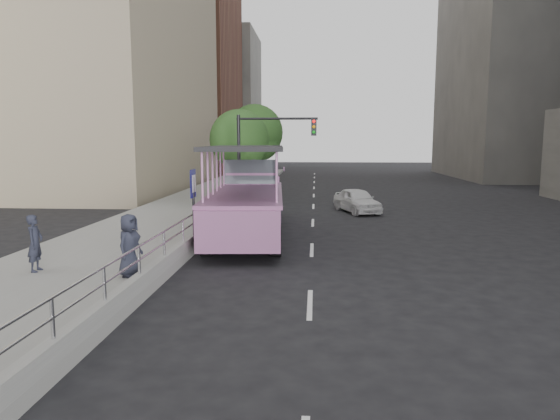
{
  "coord_description": "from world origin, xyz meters",
  "views": [
    {
      "loc": [
        1.1,
        -13.46,
        3.84
      ],
      "look_at": [
        -0.02,
        2.35,
        1.65
      ],
      "focal_mm": 32.0,
      "sensor_mm": 36.0,
      "label": 1
    }
  ],
  "objects_px": {
    "parking_sign": "(194,202)",
    "street_tree_far": "(256,135)",
    "duck_boat": "(248,201)",
    "traffic_signal": "(262,148)",
    "street_tree_near": "(241,142)",
    "pedestrian_far": "(129,245)",
    "pedestrian_near": "(35,243)",
    "car": "(357,200)"
  },
  "relations": [
    {
      "from": "parking_sign",
      "to": "street_tree_far",
      "type": "height_order",
      "value": "street_tree_far"
    },
    {
      "from": "duck_boat",
      "to": "parking_sign",
      "type": "bearing_deg",
      "value": -108.07
    },
    {
      "from": "traffic_signal",
      "to": "street_tree_near",
      "type": "relative_size",
      "value": 0.91
    },
    {
      "from": "traffic_signal",
      "to": "pedestrian_far",
      "type": "bearing_deg",
      "value": -98.71
    },
    {
      "from": "parking_sign",
      "to": "traffic_signal",
      "type": "height_order",
      "value": "traffic_signal"
    },
    {
      "from": "pedestrian_near",
      "to": "street_tree_near",
      "type": "xyz_separation_m",
      "value": [
        3.22,
        16.54,
        2.73
      ]
    },
    {
      "from": "street_tree_far",
      "to": "street_tree_near",
      "type": "bearing_deg",
      "value": -91.91
    },
    {
      "from": "car",
      "to": "pedestrian_near",
      "type": "height_order",
      "value": "pedestrian_near"
    },
    {
      "from": "pedestrian_near",
      "to": "street_tree_far",
      "type": "xyz_separation_m",
      "value": [
        3.42,
        22.54,
        3.22
      ]
    },
    {
      "from": "duck_boat",
      "to": "pedestrian_near",
      "type": "height_order",
      "value": "duck_boat"
    },
    {
      "from": "car",
      "to": "pedestrian_far",
      "type": "relative_size",
      "value": 2.31
    },
    {
      "from": "pedestrian_far",
      "to": "traffic_signal",
      "type": "distance_m",
      "value": 13.78
    },
    {
      "from": "duck_boat",
      "to": "traffic_signal",
      "type": "distance_m",
      "value": 5.86
    },
    {
      "from": "pedestrian_near",
      "to": "parking_sign",
      "type": "xyz_separation_m",
      "value": [
        3.52,
        3.62,
        0.73
      ]
    },
    {
      "from": "duck_boat",
      "to": "parking_sign",
      "type": "distance_m",
      "value": 4.28
    },
    {
      "from": "car",
      "to": "traffic_signal",
      "type": "xyz_separation_m",
      "value": [
        -5.08,
        -1.23,
        2.84
      ]
    },
    {
      "from": "street_tree_far",
      "to": "car",
      "type": "bearing_deg",
      "value": -51.68
    },
    {
      "from": "pedestrian_far",
      "to": "street_tree_near",
      "type": "bearing_deg",
      "value": 13.78
    },
    {
      "from": "duck_boat",
      "to": "street_tree_near",
      "type": "relative_size",
      "value": 1.96
    },
    {
      "from": "pedestrian_far",
      "to": "street_tree_near",
      "type": "xyz_separation_m",
      "value": [
        0.46,
        16.85,
        2.69
      ]
    },
    {
      "from": "duck_boat",
      "to": "traffic_signal",
      "type": "height_order",
      "value": "traffic_signal"
    },
    {
      "from": "car",
      "to": "street_tree_near",
      "type": "relative_size",
      "value": 0.67
    },
    {
      "from": "duck_boat",
      "to": "street_tree_near",
      "type": "height_order",
      "value": "street_tree_near"
    },
    {
      "from": "car",
      "to": "duck_boat",
      "type": "bearing_deg",
      "value": -146.32
    },
    {
      "from": "traffic_signal",
      "to": "pedestrian_near",
      "type": "bearing_deg",
      "value": -110.16
    },
    {
      "from": "pedestrian_far",
      "to": "car",
      "type": "bearing_deg",
      "value": -10.66
    },
    {
      "from": "pedestrian_near",
      "to": "street_tree_near",
      "type": "bearing_deg",
      "value": -15.59
    },
    {
      "from": "pedestrian_near",
      "to": "car",
      "type": "bearing_deg",
      "value": -39.2
    },
    {
      "from": "parking_sign",
      "to": "car",
      "type": "bearing_deg",
      "value": 59.26
    },
    {
      "from": "pedestrian_far",
      "to": "street_tree_near",
      "type": "distance_m",
      "value": 17.06
    },
    {
      "from": "car",
      "to": "street_tree_far",
      "type": "height_order",
      "value": "street_tree_far"
    },
    {
      "from": "traffic_signal",
      "to": "street_tree_far",
      "type": "bearing_deg",
      "value": 98.43
    },
    {
      "from": "duck_boat",
      "to": "parking_sign",
      "type": "relative_size",
      "value": 3.85
    },
    {
      "from": "parking_sign",
      "to": "street_tree_far",
      "type": "relative_size",
      "value": 0.45
    },
    {
      "from": "duck_boat",
      "to": "traffic_signal",
      "type": "relative_size",
      "value": 2.15
    },
    {
      "from": "pedestrian_far",
      "to": "traffic_signal",
      "type": "height_order",
      "value": "traffic_signal"
    },
    {
      "from": "pedestrian_far",
      "to": "street_tree_near",
      "type": "height_order",
      "value": "street_tree_near"
    },
    {
      "from": "pedestrian_near",
      "to": "traffic_signal",
      "type": "relative_size",
      "value": 0.3
    },
    {
      "from": "parking_sign",
      "to": "traffic_signal",
      "type": "bearing_deg",
      "value": 82.25
    },
    {
      "from": "street_tree_far",
      "to": "traffic_signal",
      "type": "bearing_deg",
      "value": -81.57
    },
    {
      "from": "traffic_signal",
      "to": "street_tree_far",
      "type": "xyz_separation_m",
      "value": [
        -1.4,
        9.43,
        0.81
      ]
    },
    {
      "from": "parking_sign",
      "to": "street_tree_near",
      "type": "relative_size",
      "value": 0.51
    }
  ]
}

